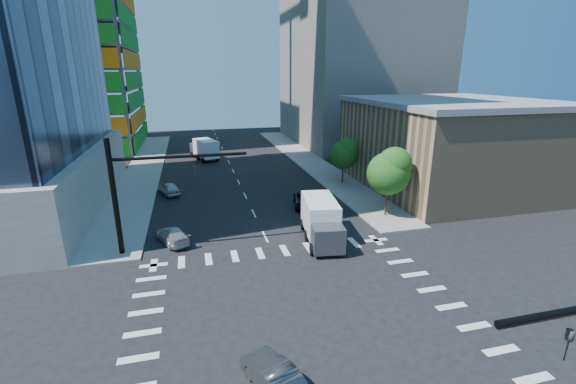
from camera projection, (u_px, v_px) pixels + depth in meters
name	position (u px, v px, depth m)	size (l,w,h in m)	color
ground	(305.00, 319.00, 22.24)	(160.00, 160.00, 0.00)	black
road_markings	(305.00, 319.00, 22.24)	(20.00, 20.00, 0.01)	silver
sidewalk_ne	(308.00, 160.00, 62.17)	(5.00, 60.00, 0.15)	#9B9792
sidewalk_nw	(144.00, 169.00, 56.26)	(5.00, 60.00, 0.15)	#9B9792
construction_building	(49.00, 5.00, 65.69)	(25.16, 34.50, 70.60)	gray
commercial_building	(450.00, 144.00, 46.91)	(20.50, 22.50, 10.60)	tan
bg_building_ne	(357.00, 70.00, 75.32)	(24.00, 30.00, 28.00)	slate
signal_mast_nw	(135.00, 186.00, 28.88)	(10.20, 0.40, 9.00)	black
tree_south	(390.00, 170.00, 36.69)	(4.16, 4.16, 6.82)	#382316
tree_north	(345.00, 153.00, 48.07)	(3.54, 3.52, 5.78)	#382316
car_nb_far	(306.00, 200.00, 40.73)	(2.35, 5.10, 1.42)	black
car_sb_near	(172.00, 235.00, 32.12)	(1.78, 4.37, 1.27)	#B2B2B2
car_sb_mid	(169.00, 189.00, 44.69)	(1.69, 4.19, 1.43)	#A4A7AC
car_sb_cross	(275.00, 378.00, 17.04)	(1.48, 4.24, 1.40)	#444548
box_truck_near	(322.00, 225.00, 32.05)	(3.66, 6.80, 3.39)	black
box_truck_far	(204.00, 150.00, 62.73)	(4.59, 6.85, 3.31)	black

